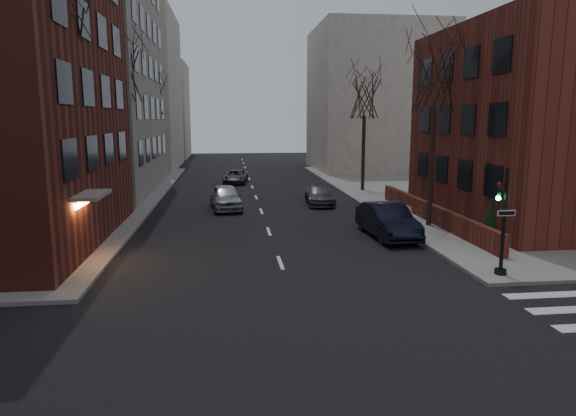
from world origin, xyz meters
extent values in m
cube|color=gray|center=(-17.00, 34.00, 14.00)|extent=(18.00, 18.00, 28.00)
cube|color=maroon|center=(16.50, 19.00, 5.50)|extent=(12.00, 14.00, 11.00)
cube|color=maroon|center=(9.30, 19.00, 0.65)|extent=(0.35, 16.00, 1.00)
cube|color=beige|center=(-15.00, 55.00, 9.00)|extent=(14.00, 16.00, 18.00)
cube|color=beige|center=(15.00, 50.00, 8.00)|extent=(14.00, 14.00, 16.00)
cube|color=beige|center=(-13.00, 72.00, 7.00)|extent=(10.00, 12.00, 14.00)
cylinder|color=black|center=(8.00, 9.00, 2.15)|extent=(0.14, 0.14, 4.00)
cylinder|color=black|center=(8.00, 9.00, 0.25)|extent=(0.44, 0.44, 0.20)
imported|color=black|center=(7.75, 9.00, 3.00)|extent=(0.16, 0.20, 1.00)
sphere|color=#19FF4C|center=(7.68, 8.95, 3.05)|extent=(0.18, 0.18, 0.18)
cube|color=white|center=(8.00, 8.88, 2.50)|extent=(0.70, 0.03, 0.22)
cylinder|color=#2D231C|center=(-8.80, 14.00, 3.47)|extent=(0.28, 0.28, 6.65)
cylinder|color=#2D231C|center=(-8.80, 26.00, 3.65)|extent=(0.28, 0.28, 7.00)
cylinder|color=#2D231C|center=(-8.80, 40.00, 3.30)|extent=(0.28, 0.28, 6.30)
cylinder|color=#2D231C|center=(8.80, 18.00, 3.30)|extent=(0.28, 0.28, 6.30)
cylinder|color=#2D231C|center=(8.80, 32.00, 3.12)|extent=(0.28, 0.28, 5.95)
cylinder|color=black|center=(-8.20, 22.00, 3.15)|extent=(0.12, 0.12, 6.00)
sphere|color=#FFA54C|center=(-8.20, 22.00, 6.25)|extent=(0.36, 0.36, 0.36)
cylinder|color=black|center=(-8.20, 42.00, 3.15)|extent=(0.12, 0.12, 6.00)
sphere|color=#FFA54C|center=(-8.20, 42.00, 6.25)|extent=(0.36, 0.36, 0.36)
imported|color=black|center=(5.82, 16.00, 0.85)|extent=(2.11, 5.25, 1.70)
imported|color=#9C9DA1|center=(-2.26, 25.09, 0.80)|extent=(2.35, 4.87, 1.60)
imported|color=#404145|center=(4.20, 26.24, 0.66)|extent=(2.12, 4.64, 1.31)
imported|color=#3D3E42|center=(-1.39, 38.67, 0.61)|extent=(2.53, 4.60, 1.22)
cube|color=silver|center=(8.04, 19.43, 0.57)|extent=(0.48, 0.60, 0.85)
cone|color=#163218|center=(10.50, 14.45, 1.25)|extent=(1.33, 1.33, 2.21)
camera|label=1|loc=(-2.09, -8.47, 5.93)|focal=32.00mm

